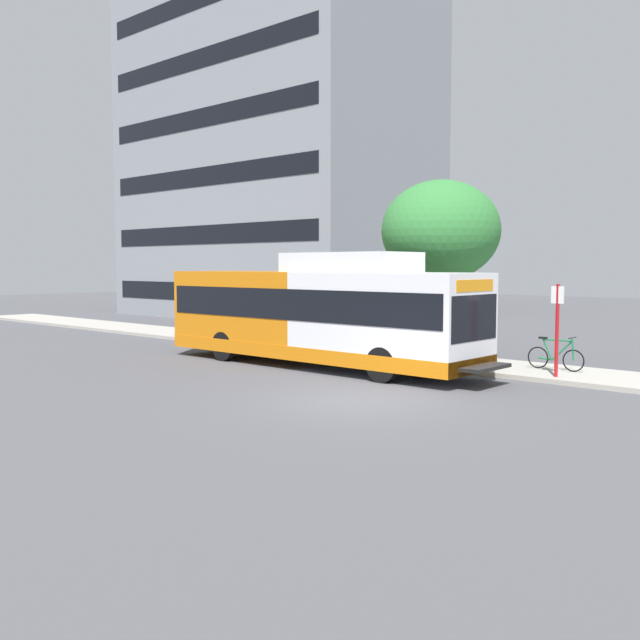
{
  "coord_description": "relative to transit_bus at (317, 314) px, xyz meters",
  "views": [
    {
      "loc": [
        -13.11,
        -10.71,
        3.25
      ],
      "look_at": [
        2.87,
        3.81,
        1.6
      ],
      "focal_mm": 40.03,
      "sensor_mm": 36.0,
      "label": 1
    }
  ],
  "objects": [
    {
      "name": "sidewalk_curb",
      "position": [
        3.25,
        1.27,
        -1.63
      ],
      "size": [
        3.0,
        56.0,
        0.14
      ],
      "primitive_type": "cube",
      "color": "#A8A399",
      "rests_on": "ground"
    },
    {
      "name": "lattice_comm_tower",
      "position": [
        20.79,
        32.08,
        6.23
      ],
      "size": [
        1.1,
        1.1,
        24.25
      ],
      "color": "#B7B7BC",
      "rests_on": "ground"
    },
    {
      "name": "bus_stop_sign_pole",
      "position": [
        2.22,
        -7.04,
        -0.05
      ],
      "size": [
        0.1,
        0.36,
        2.6
      ],
      "color": "red",
      "rests_on": "sidewalk_curb"
    },
    {
      "name": "apartment_tower_backdrop",
      "position": [
        15.16,
        17.71,
        16.85
      ],
      "size": [
        10.94,
        19.43,
        37.12
      ],
      "color": "gray",
      "rests_on": "ground"
    },
    {
      "name": "ground_plane",
      "position": [
        -3.75,
        3.27,
        -1.7
      ],
      "size": [
        120.0,
        120.0,
        0.0
      ],
      "primitive_type": "plane",
      "color": "#4C4C51"
    },
    {
      "name": "transit_bus",
      "position": [
        0.0,
        0.0,
        0.0
      ],
      "size": [
        2.58,
        12.25,
        3.65
      ],
      "color": "white",
      "rests_on": "ground"
    },
    {
      "name": "bicycle_parked",
      "position": [
        3.47,
        -6.46,
        -1.14
      ],
      "size": [
        0.52,
        1.76,
        1.02
      ],
      "color": "black",
      "rests_on": "sidewalk_curb"
    },
    {
      "name": "street_tree_near_stop",
      "position": [
        4.21,
        -1.92,
        2.74
      ],
      "size": [
        4.07,
        4.07,
        6.04
      ],
      "color": "#4C3823",
      "rests_on": "sidewalk_curb"
    }
  ]
}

